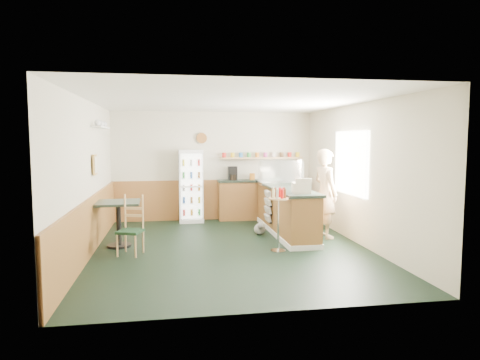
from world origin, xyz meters
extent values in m
plane|color=black|center=(0.00, 0.00, 0.00)|extent=(6.00, 6.00, 0.00)
cube|color=beige|center=(0.00, 3.01, 1.35)|extent=(5.00, 0.02, 2.70)
cube|color=beige|center=(-2.51, 0.00, 1.35)|extent=(0.02, 6.00, 2.70)
cube|color=beige|center=(2.51, 0.00, 1.35)|extent=(0.02, 6.00, 2.70)
cube|color=white|center=(0.00, 0.00, 2.71)|extent=(5.00, 6.00, 0.02)
cube|color=#9C5C32|center=(0.00, 2.97, 0.50)|extent=(4.98, 0.05, 1.00)
cube|color=#9C5C32|center=(-2.47, 0.00, 0.50)|extent=(0.05, 5.98, 1.00)
cube|color=white|center=(2.46, 0.30, 1.55)|extent=(0.06, 1.45, 1.25)
cube|color=tan|center=(-2.45, 0.50, 1.55)|extent=(0.03, 0.32, 0.38)
cube|color=white|center=(-2.40, 1.00, 2.25)|extent=(0.18, 1.20, 0.03)
cylinder|color=#925824|center=(-0.30, 2.94, 2.05)|extent=(0.26, 0.04, 0.26)
cube|color=#9C5C32|center=(1.35, 1.07, 0.47)|extent=(0.60, 2.95, 0.95)
cube|color=white|center=(1.35, 1.07, 0.05)|extent=(0.64, 2.97, 0.10)
cube|color=#2A3A2D|center=(1.35, 1.08, 0.98)|extent=(0.68, 3.01, 0.05)
cube|color=#9C5C32|center=(1.20, 2.80, 0.47)|extent=(2.20, 0.38, 0.95)
cube|color=#2A3A2D|center=(1.20, 2.80, 0.98)|extent=(2.24, 0.42, 0.05)
cube|color=tan|center=(1.20, 2.88, 1.55)|extent=(2.10, 0.22, 0.04)
cube|color=black|center=(0.45, 2.80, 1.18)|extent=(0.22, 0.18, 0.34)
cylinder|color=#B2664C|center=(0.25, 2.88, 1.63)|extent=(0.10, 0.10, 0.12)
cylinder|color=#B2664C|center=(0.46, 2.88, 1.63)|extent=(0.10, 0.10, 0.12)
cylinder|color=#B2664C|center=(0.67, 2.88, 1.63)|extent=(0.10, 0.10, 0.12)
cylinder|color=#B2664C|center=(0.88, 2.88, 1.63)|extent=(0.10, 0.10, 0.12)
cylinder|color=#B2664C|center=(1.09, 2.88, 1.63)|extent=(0.10, 0.10, 0.12)
cylinder|color=#B2664C|center=(1.31, 2.88, 1.63)|extent=(0.10, 0.10, 0.12)
cylinder|color=#B2664C|center=(1.52, 2.88, 1.63)|extent=(0.10, 0.10, 0.12)
cylinder|color=#B2664C|center=(1.73, 2.88, 1.63)|extent=(0.10, 0.10, 0.12)
cylinder|color=#B2664C|center=(1.94, 2.88, 1.63)|extent=(0.10, 0.10, 0.12)
cylinder|color=#B2664C|center=(2.15, 2.88, 1.63)|extent=(0.10, 0.10, 0.12)
cube|color=white|center=(-0.59, 2.78, 0.88)|extent=(0.58, 0.41, 1.77)
cube|color=white|center=(-0.59, 2.55, 0.89)|extent=(0.49, 0.02, 1.56)
cube|color=silver|center=(-0.59, 2.48, 0.89)|extent=(0.53, 0.02, 1.62)
cube|color=silver|center=(1.35, 1.53, 1.04)|extent=(0.95, 0.50, 0.07)
cube|color=silver|center=(1.35, 1.53, 1.31)|extent=(0.93, 0.48, 0.48)
cube|color=beige|center=(1.35, 0.00, 1.11)|extent=(0.40, 0.41, 0.20)
imported|color=tan|center=(2.05, 0.58, 0.91)|extent=(0.56, 0.69, 1.82)
cylinder|color=silver|center=(0.82, -0.35, 0.01)|extent=(0.28, 0.28, 0.02)
cylinder|color=silver|center=(0.82, -0.35, 0.49)|extent=(0.04, 0.04, 0.95)
cylinder|color=tan|center=(0.82, -0.35, 0.96)|extent=(0.36, 0.36, 0.03)
cylinder|color=red|center=(0.93, -0.31, 1.05)|extent=(0.05, 0.05, 0.16)
cylinder|color=red|center=(0.87, -0.25, 1.05)|extent=(0.05, 0.05, 0.16)
cylinder|color=red|center=(0.79, -0.24, 1.05)|extent=(0.05, 0.05, 0.16)
cylinder|color=red|center=(0.72, -0.30, 1.05)|extent=(0.05, 0.05, 0.16)
cylinder|color=red|center=(0.72, -0.38, 1.05)|extent=(0.05, 0.05, 0.16)
cylinder|color=red|center=(0.78, -0.45, 1.05)|extent=(0.05, 0.05, 0.16)
cylinder|color=red|center=(0.86, -0.45, 1.05)|extent=(0.05, 0.05, 0.16)
cylinder|color=red|center=(0.92, -0.40, 1.05)|extent=(0.05, 0.05, 0.16)
cube|color=black|center=(1.01, 1.21, 0.25)|extent=(0.05, 0.43, 0.03)
cube|color=silver|center=(0.99, 1.21, 0.32)|extent=(0.09, 0.39, 0.15)
cube|color=black|center=(1.01, 1.21, 0.43)|extent=(0.05, 0.43, 0.03)
cube|color=silver|center=(0.99, 1.21, 0.50)|extent=(0.09, 0.39, 0.15)
cube|color=black|center=(1.01, 1.21, 0.60)|extent=(0.05, 0.43, 0.03)
cube|color=silver|center=(0.99, 1.21, 0.67)|extent=(0.09, 0.39, 0.15)
cube|color=black|center=(1.01, 1.21, 0.78)|extent=(0.05, 0.43, 0.03)
cube|color=silver|center=(0.99, 1.21, 0.85)|extent=(0.09, 0.39, 0.15)
cylinder|color=black|center=(-2.05, 0.46, 0.02)|extent=(0.45, 0.45, 0.04)
cylinder|color=black|center=(-2.05, 0.46, 0.42)|extent=(0.09, 0.09, 0.78)
cube|color=#2A3A2D|center=(-2.05, 0.46, 0.84)|extent=(0.80, 0.80, 0.04)
cube|color=black|center=(-1.79, -0.17, 0.42)|extent=(0.49, 0.49, 0.05)
cylinder|color=tan|center=(-1.95, -0.33, 0.20)|extent=(0.03, 0.03, 0.41)
cylinder|color=tan|center=(-1.62, -0.33, 0.20)|extent=(0.03, 0.03, 0.41)
cylinder|color=tan|center=(-1.95, 0.00, 0.20)|extent=(0.03, 0.03, 0.41)
cylinder|color=tan|center=(-1.62, 0.00, 0.20)|extent=(0.03, 0.03, 0.41)
cube|color=tan|center=(-1.79, 0.01, 0.73)|extent=(0.34, 0.15, 0.63)
sphere|color=gray|center=(0.77, 1.04, 0.12)|extent=(0.24, 0.24, 0.24)
sphere|color=gray|center=(0.77, 0.92, 0.21)|extent=(0.14, 0.14, 0.14)
camera|label=1|loc=(-1.07, -7.71, 2.01)|focal=32.00mm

